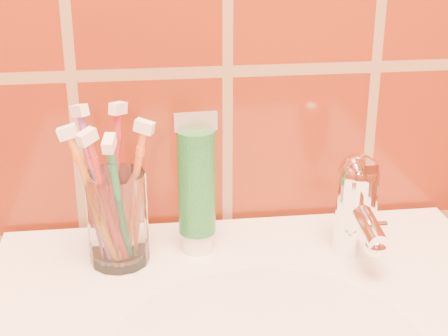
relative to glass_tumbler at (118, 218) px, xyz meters
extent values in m
cylinder|color=white|center=(0.00, 0.00, 0.00)|extent=(0.07, 0.07, 0.11)
cylinder|color=white|center=(0.09, 0.02, -0.04)|extent=(0.04, 0.04, 0.02)
cylinder|color=#176027|center=(0.09, 0.02, 0.03)|extent=(0.04, 0.04, 0.12)
cube|color=beige|center=(0.09, 0.02, 0.10)|extent=(0.05, 0.01, 0.02)
cylinder|color=white|center=(0.27, -0.01, -0.01)|extent=(0.05, 0.05, 0.09)
sphere|color=white|center=(0.27, -0.01, 0.04)|extent=(0.05, 0.05, 0.05)
cylinder|color=white|center=(0.27, -0.04, 0.00)|extent=(0.02, 0.09, 0.03)
cube|color=white|center=(0.27, -0.02, 0.06)|extent=(0.02, 0.06, 0.01)
camera|label=1|loc=(0.03, -0.69, 0.34)|focal=55.00mm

